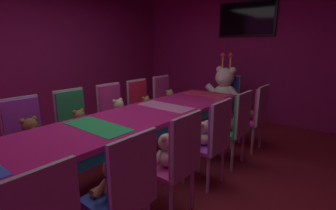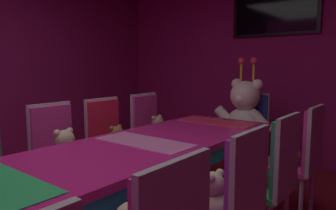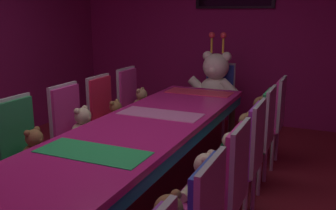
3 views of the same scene
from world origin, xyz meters
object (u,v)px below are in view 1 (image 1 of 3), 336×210
teddy_left_5 (170,98)px  teddy_right_4 (226,121)px  chair_right_1 (127,186)px  chair_left_4 (140,103)px  teddy_left_3 (119,111)px  teddy_left_2 (80,122)px  chair_left_2 (74,119)px  teddy_left_4 (146,106)px  chair_right_2 (179,156)px  teddy_right_2 (166,152)px  chair_right_3 (214,135)px  teddy_left_1 (31,134)px  chair_right_4 (237,122)px  chair_left_3 (113,110)px  chair_right_5 (256,112)px  throne_chair (227,95)px  king_teddy_bear (224,88)px  teddy_right_1 (114,180)px  wall_tv (246,19)px  chair_left_5 (164,97)px  chair_left_1 (26,132)px  teddy_right_3 (202,134)px  banquet_table (136,122)px  teddy_right_5 (246,111)px

teddy_left_5 → teddy_right_4: (1.43, -0.62, -0.00)m
chair_right_1 → chair_left_4: bearing=-46.9°
teddy_left_3 → teddy_left_2: bearing=-91.7°
chair_left_2 → teddy_left_4: bearing=81.6°
chair_right_1 → chair_right_2: (-0.00, 0.61, 0.00)m
teddy_left_5 → teddy_right_2: teddy_right_2 is taller
chair_right_3 → chair_right_1: bearing=90.4°
teddy_left_1 → chair_right_4: size_ratio=0.36×
chair_left_2 → chair_right_2: bearing=-0.9°
teddy_left_2 → teddy_left_3: (0.02, 0.63, 0.02)m
chair_left_3 → chair_right_5: size_ratio=1.00×
chair_right_3 → throne_chair: same height
king_teddy_bear → teddy_left_4: bearing=-27.3°
teddy_right_1 → throne_chair: (-0.72, 3.36, 0.01)m
teddy_right_2 → chair_right_4: (0.13, 1.25, 0.00)m
teddy_right_1 → king_teddy_bear: bearing=-77.3°
teddy_left_4 → teddy_left_1: bearing=-89.8°
chair_left_3 → wall_tv: size_ratio=0.84×
chair_left_5 → chair_right_3: 2.12m
teddy_left_4 → wall_tv: wall_tv is taller
chair_left_2 → teddy_right_1: bearing=-21.6°
chair_left_4 → teddy_right_2: 1.98m
chair_right_2 → chair_right_3: size_ratio=1.00×
king_teddy_bear → chair_left_2: bearing=-19.0°
chair_left_1 → teddy_right_3: (1.56, 1.22, -0.02)m
teddy_left_1 → chair_right_2: bearing=20.5°
teddy_left_2 → chair_left_5: 1.85m
chair_left_3 → chair_right_3: same height
teddy_right_2 → chair_left_1: bearing=20.5°
teddy_right_1 → throne_chair: 3.44m
banquet_table → teddy_left_1: 1.14m
chair_left_3 → teddy_right_4: chair_left_3 is taller
teddy_left_2 → teddy_right_5: teddy_right_5 is taller
chair_right_5 → teddy_left_4: bearing=22.7°
banquet_table → chair_left_1: chair_left_1 is taller
chair_left_3 → king_teddy_bear: king_teddy_bear is taller
chair_right_4 → teddy_right_5: size_ratio=2.96×
chair_left_2 → teddy_left_1: bearing=-73.3°
banquet_table → teddy_left_1: (-0.70, -0.90, -0.06)m
chair_left_3 → chair_left_4: 0.57m
teddy_left_4 → chair_right_2: 1.99m
chair_right_2 → teddy_right_3: chair_right_2 is taller
chair_left_1 → chair_right_5: same height
chair_left_5 → banquet_table: bearing=-60.8°
teddy_right_3 → teddy_left_3: bearing=-0.6°
banquet_table → chair_left_3: (-0.86, 0.34, -0.06)m
teddy_right_1 → teddy_right_2: bearing=-89.7°
throne_chair → chair_right_1: bearing=14.4°
chair_right_3 → king_teddy_bear: bearing=-66.2°
teddy_left_4 → throne_chair: bearing=65.4°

